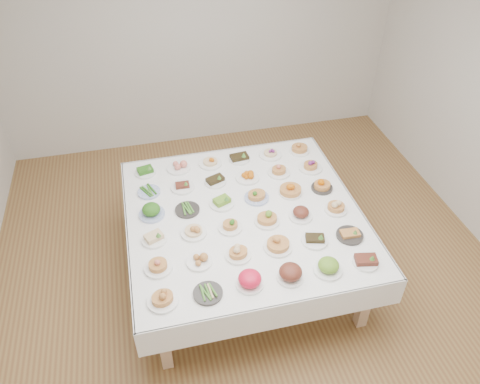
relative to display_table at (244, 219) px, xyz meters
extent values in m
plane|color=olive|center=(0.04, 0.01, -0.68)|extent=(5.00, 5.00, 0.00)
cube|color=beige|center=(0.04, 2.51, 0.72)|extent=(5.00, 0.02, 2.80)
cube|color=white|center=(0.00, 0.00, 0.04)|extent=(2.08, 2.08, 0.06)
cube|color=white|center=(0.00, 1.04, -0.07)|extent=(2.10, 0.02, 0.28)
cube|color=white|center=(0.00, -1.04, -0.07)|extent=(2.10, 0.02, 0.28)
cube|color=white|center=(1.04, 0.00, -0.07)|extent=(0.02, 2.10, 0.28)
cube|color=white|center=(-1.04, 0.00, -0.07)|extent=(0.02, 2.10, 0.28)
cube|color=tan|center=(-0.86, -0.86, -0.34)|extent=(0.09, 0.09, 0.69)
cube|color=tan|center=(0.86, -0.86, -0.34)|extent=(0.09, 0.09, 0.69)
cube|color=tan|center=(-0.86, 0.86, -0.34)|extent=(0.09, 0.09, 0.69)
cube|color=tan|center=(0.86, 0.86, -0.34)|extent=(0.09, 0.09, 0.69)
cylinder|color=white|center=(-0.82, -0.81, 0.08)|extent=(0.23, 0.23, 0.02)
cylinder|color=#2D2B28|center=(-0.48, -0.82, 0.08)|extent=(0.22, 0.22, 0.02)
cylinder|color=white|center=(-0.15, -0.80, 0.08)|extent=(0.21, 0.21, 0.02)
cylinder|color=white|center=(0.17, -0.81, 0.08)|extent=(0.21, 0.21, 0.02)
cylinder|color=white|center=(0.48, -0.81, 0.08)|extent=(0.23, 0.23, 0.02)
cylinder|color=white|center=(0.80, -0.81, 0.08)|extent=(0.20, 0.20, 0.02)
cylinder|color=white|center=(-0.82, -0.48, 0.08)|extent=(0.22, 0.22, 0.02)
cylinder|color=white|center=(-0.49, -0.49, 0.08)|extent=(0.21, 0.21, 0.02)
cylinder|color=white|center=(-0.17, -0.50, 0.08)|extent=(0.21, 0.21, 0.02)
cylinder|color=white|center=(0.17, -0.48, 0.08)|extent=(0.24, 0.24, 0.02)
cylinder|color=white|center=(0.49, -0.48, 0.08)|extent=(0.22, 0.22, 0.02)
cylinder|color=#2D2B28|center=(0.81, -0.49, 0.08)|extent=(0.23, 0.23, 0.02)
cylinder|color=white|center=(-0.82, -0.15, 0.08)|extent=(0.21, 0.21, 0.02)
cylinder|color=white|center=(-0.48, -0.15, 0.08)|extent=(0.22, 0.22, 0.02)
cylinder|color=white|center=(-0.16, -0.16, 0.08)|extent=(0.21, 0.21, 0.02)
cylinder|color=white|center=(0.17, -0.16, 0.08)|extent=(0.22, 0.22, 0.02)
cylinder|color=white|center=(0.48, -0.17, 0.08)|extent=(0.21, 0.21, 0.02)
cylinder|color=white|center=(0.82, -0.16, 0.08)|extent=(0.20, 0.20, 0.02)
cylinder|color=#4C66B2|center=(-0.81, 0.17, 0.08)|extent=(0.23, 0.23, 0.02)
cylinder|color=#2D2B28|center=(-0.49, 0.15, 0.08)|extent=(0.22, 0.22, 0.02)
cylinder|color=white|center=(-0.17, 0.17, 0.08)|extent=(0.23, 0.23, 0.02)
cylinder|color=#4C66B2|center=(0.16, 0.17, 0.08)|extent=(0.23, 0.23, 0.02)
cylinder|color=white|center=(0.49, 0.17, 0.08)|extent=(0.21, 0.21, 0.02)
cylinder|color=#2D2B28|center=(0.81, 0.17, 0.08)|extent=(0.20, 0.20, 0.02)
cylinder|color=#4C66B2|center=(-0.81, 0.49, 0.08)|extent=(0.21, 0.21, 0.02)
cylinder|color=white|center=(-0.49, 0.49, 0.08)|extent=(0.22, 0.22, 0.02)
cylinder|color=white|center=(-0.16, 0.50, 0.08)|extent=(0.21, 0.21, 0.02)
cylinder|color=white|center=(0.16, 0.48, 0.08)|extent=(0.23, 0.23, 0.02)
cylinder|color=white|center=(0.48, 0.49, 0.08)|extent=(0.22, 0.22, 0.02)
cylinder|color=white|center=(0.81, 0.49, 0.08)|extent=(0.23, 0.23, 0.02)
cylinder|color=white|center=(-0.81, 0.81, 0.08)|extent=(0.20, 0.20, 0.02)
cylinder|color=white|center=(-0.48, 0.80, 0.08)|extent=(0.23, 0.23, 0.02)
cylinder|color=white|center=(-0.15, 0.81, 0.08)|extent=(0.23, 0.23, 0.02)
cylinder|color=white|center=(0.15, 0.82, 0.08)|extent=(0.21, 0.21, 0.02)
cylinder|color=white|center=(0.49, 0.81, 0.08)|extent=(0.23, 0.23, 0.02)
cylinder|color=white|center=(0.81, 0.81, 0.08)|extent=(0.21, 0.21, 0.02)
camera|label=1|loc=(-0.76, -3.03, 2.89)|focal=35.00mm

